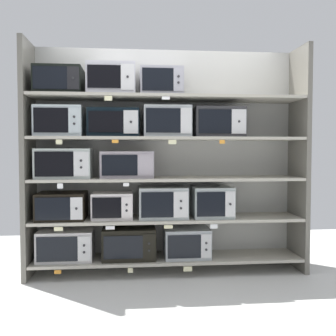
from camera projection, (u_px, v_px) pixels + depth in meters
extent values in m
cube|color=silver|center=(180.00, 311.00, 3.22)|extent=(6.83, 6.00, 0.02)
cube|color=#B2B2AD|center=(166.00, 159.00, 4.42)|extent=(3.03, 0.04, 2.42)
cube|color=#68645B|center=(28.00, 160.00, 4.02)|extent=(0.05, 0.49, 2.42)
cube|color=#68645B|center=(299.00, 159.00, 4.29)|extent=(0.05, 0.49, 2.42)
cube|color=#ADA899|center=(168.00, 258.00, 4.20)|extent=(2.83, 0.49, 0.03)
cube|color=#BAB6B6|center=(66.00, 245.00, 4.09)|extent=(0.56, 0.36, 0.31)
cube|color=black|center=(57.00, 249.00, 3.90)|extent=(0.40, 0.01, 0.25)
cube|color=silver|center=(84.00, 249.00, 3.93)|extent=(0.13, 0.01, 0.25)
cylinder|color=#262628|center=(84.00, 252.00, 3.92)|extent=(0.02, 0.01, 0.02)
cylinder|color=#262628|center=(84.00, 245.00, 3.92)|extent=(0.02, 0.01, 0.02)
cube|color=black|center=(129.00, 243.00, 4.16)|extent=(0.55, 0.39, 0.33)
cube|color=black|center=(123.00, 247.00, 3.95)|extent=(0.39, 0.01, 0.23)
cube|color=black|center=(149.00, 247.00, 3.98)|extent=(0.13, 0.01, 0.26)
cylinder|color=#262628|center=(149.00, 250.00, 3.97)|extent=(0.02, 0.01, 0.02)
cylinder|color=#262628|center=(149.00, 243.00, 3.97)|extent=(0.02, 0.01, 0.02)
cube|color=#9CA2A7|center=(186.00, 242.00, 4.21)|extent=(0.48, 0.38, 0.31)
cube|color=black|center=(184.00, 247.00, 4.01)|extent=(0.34, 0.01, 0.24)
cube|color=silver|center=(206.00, 246.00, 4.04)|extent=(0.11, 0.01, 0.25)
cylinder|color=#262628|center=(206.00, 250.00, 4.03)|extent=(0.02, 0.01, 0.02)
cylinder|color=#262628|center=(206.00, 243.00, 4.02)|extent=(0.02, 0.01, 0.02)
cube|color=orange|center=(58.00, 272.00, 3.85)|extent=(0.07, 0.00, 0.04)
cube|color=beige|center=(130.00, 270.00, 3.92)|extent=(0.05, 0.00, 0.05)
cube|color=beige|center=(188.00, 269.00, 3.97)|extent=(0.09, 0.00, 0.05)
cube|color=#ADA899|center=(168.00, 219.00, 4.18)|extent=(2.83, 0.49, 0.03)
cube|color=black|center=(62.00, 206.00, 4.07)|extent=(0.49, 0.41, 0.28)
cube|color=black|center=(53.00, 209.00, 3.86)|extent=(0.34, 0.01, 0.22)
cube|color=silver|center=(76.00, 208.00, 3.88)|extent=(0.12, 0.01, 0.22)
cylinder|color=#262628|center=(76.00, 209.00, 3.87)|extent=(0.02, 0.01, 0.02)
cube|color=silver|center=(113.00, 205.00, 4.12)|extent=(0.42, 0.33, 0.27)
cube|color=black|center=(107.00, 208.00, 3.95)|extent=(0.29, 0.01, 0.21)
cube|color=silver|center=(127.00, 208.00, 3.97)|extent=(0.11, 0.01, 0.22)
cylinder|color=#262628|center=(127.00, 211.00, 3.96)|extent=(0.02, 0.01, 0.02)
cylinder|color=#262628|center=(127.00, 205.00, 3.96)|extent=(0.02, 0.01, 0.02)
cube|color=#9BA4A4|center=(163.00, 202.00, 4.17)|extent=(0.51, 0.41, 0.33)
cube|color=black|center=(157.00, 205.00, 3.96)|extent=(0.33, 0.01, 0.26)
cube|color=silver|center=(181.00, 205.00, 3.98)|extent=(0.15, 0.01, 0.26)
cylinder|color=#262628|center=(181.00, 208.00, 3.97)|extent=(0.02, 0.01, 0.02)
cylinder|color=#262628|center=(181.00, 201.00, 3.97)|extent=(0.02, 0.01, 0.02)
cube|color=#99A3A3|center=(212.00, 202.00, 4.22)|extent=(0.42, 0.40, 0.33)
cube|color=black|center=(211.00, 204.00, 4.01)|extent=(0.29, 0.01, 0.25)
cube|color=silver|center=(230.00, 204.00, 4.03)|extent=(0.10, 0.01, 0.26)
cylinder|color=#262628|center=(230.00, 204.00, 4.02)|extent=(0.02, 0.01, 0.02)
cube|color=beige|center=(58.00, 229.00, 3.83)|extent=(0.09, 0.00, 0.04)
cube|color=white|center=(110.00, 228.00, 3.88)|extent=(0.09, 0.00, 0.03)
cube|color=beige|center=(168.00, 227.00, 3.93)|extent=(0.09, 0.00, 0.04)
cube|color=white|center=(214.00, 226.00, 3.98)|extent=(0.08, 0.00, 0.04)
cube|color=#ADA899|center=(168.00, 179.00, 4.16)|extent=(2.83, 0.49, 0.03)
cube|color=#B0BAB5|center=(65.00, 163.00, 4.06)|extent=(0.56, 0.39, 0.31)
cube|color=black|center=(54.00, 164.00, 3.85)|extent=(0.37, 0.01, 0.25)
cube|color=silver|center=(81.00, 164.00, 3.87)|extent=(0.15, 0.01, 0.24)
cylinder|color=#262628|center=(81.00, 167.00, 3.87)|extent=(0.02, 0.01, 0.02)
cylinder|color=#262628|center=(81.00, 161.00, 3.86)|extent=(0.02, 0.01, 0.02)
cube|color=#A299A2|center=(127.00, 165.00, 4.12)|extent=(0.55, 0.32, 0.28)
cube|color=black|center=(120.00, 165.00, 3.94)|extent=(0.36, 0.01, 0.21)
cube|color=#A299A2|center=(145.00, 165.00, 3.97)|extent=(0.16, 0.01, 0.22)
cube|color=white|center=(60.00, 186.00, 3.81)|extent=(0.05, 0.00, 0.05)
cube|color=white|center=(126.00, 185.00, 3.87)|extent=(0.06, 0.00, 0.03)
cube|color=#ADA899|center=(168.00, 139.00, 4.15)|extent=(2.83, 0.49, 0.03)
cube|color=#B0BDC2|center=(60.00, 122.00, 4.03)|extent=(0.47, 0.40, 0.31)
cube|color=black|center=(51.00, 120.00, 3.82)|extent=(0.33, 0.01, 0.24)
cube|color=#B0BDC2|center=(74.00, 120.00, 3.85)|extent=(0.11, 0.01, 0.25)
cylinder|color=#262628|center=(74.00, 124.00, 3.84)|extent=(0.02, 0.01, 0.02)
cylinder|color=#262628|center=(74.00, 117.00, 3.83)|extent=(0.02, 0.01, 0.02)
cube|color=black|center=(114.00, 123.00, 4.08)|extent=(0.52, 0.33, 0.29)
cube|color=black|center=(106.00, 122.00, 3.91)|extent=(0.35, 0.01, 0.21)
cube|color=silver|center=(131.00, 122.00, 3.93)|extent=(0.15, 0.01, 0.23)
cylinder|color=#262628|center=(131.00, 122.00, 3.93)|extent=(0.02, 0.01, 0.02)
cube|color=#9CA2A5|center=(167.00, 122.00, 4.14)|extent=(0.49, 0.39, 0.32)
cube|color=black|center=(163.00, 120.00, 3.93)|extent=(0.35, 0.01, 0.24)
cube|color=silver|center=(186.00, 121.00, 3.95)|extent=(0.11, 0.01, 0.26)
cube|color=#323235|center=(218.00, 123.00, 4.19)|extent=(0.53, 0.34, 0.31)
cube|color=black|center=(215.00, 121.00, 4.01)|extent=(0.34, 0.01, 0.25)
cube|color=silver|center=(239.00, 121.00, 4.03)|extent=(0.15, 0.01, 0.25)
cylinder|color=#262628|center=(239.00, 121.00, 4.02)|extent=(0.02, 0.01, 0.02)
cube|color=beige|center=(59.00, 142.00, 3.79)|extent=(0.06, 0.00, 0.05)
cube|color=orange|center=(115.00, 141.00, 3.85)|extent=(0.06, 0.00, 0.03)
cube|color=beige|center=(172.00, 142.00, 3.90)|extent=(0.08, 0.00, 0.04)
cube|color=orange|center=(222.00, 142.00, 3.95)|extent=(0.06, 0.00, 0.04)
cube|color=#ADA899|center=(168.00, 98.00, 4.13)|extent=(2.83, 0.49, 0.03)
cube|color=black|center=(59.00, 81.00, 4.01)|extent=(0.47, 0.41, 0.28)
cube|color=black|center=(50.00, 78.00, 3.80)|extent=(0.33, 0.01, 0.22)
cube|color=black|center=(73.00, 78.00, 3.82)|extent=(0.12, 0.01, 0.22)
cylinder|color=#262628|center=(73.00, 78.00, 3.81)|extent=(0.02, 0.01, 0.02)
cube|color=#B4B3BC|center=(112.00, 80.00, 4.06)|extent=(0.49, 0.40, 0.32)
cube|color=black|center=(104.00, 76.00, 3.85)|extent=(0.33, 0.01, 0.22)
cube|color=silver|center=(128.00, 77.00, 3.87)|extent=(0.13, 0.01, 0.25)
cylinder|color=#262628|center=(128.00, 77.00, 3.87)|extent=(0.02, 0.01, 0.02)
cube|color=#A1A0AB|center=(161.00, 83.00, 4.11)|extent=(0.44, 0.38, 0.29)
cube|color=black|center=(158.00, 79.00, 3.91)|extent=(0.31, 0.01, 0.22)
cube|color=#A1A0AB|center=(178.00, 80.00, 3.93)|extent=(0.10, 0.01, 0.23)
cylinder|color=#262628|center=(178.00, 83.00, 3.93)|extent=(0.02, 0.01, 0.02)
cylinder|color=#262628|center=(178.00, 76.00, 3.92)|extent=(0.02, 0.01, 0.02)
cube|color=beige|center=(108.00, 98.00, 3.82)|extent=(0.07, 0.00, 0.05)
cube|color=white|center=(166.00, 98.00, 3.87)|extent=(0.08, 0.00, 0.03)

